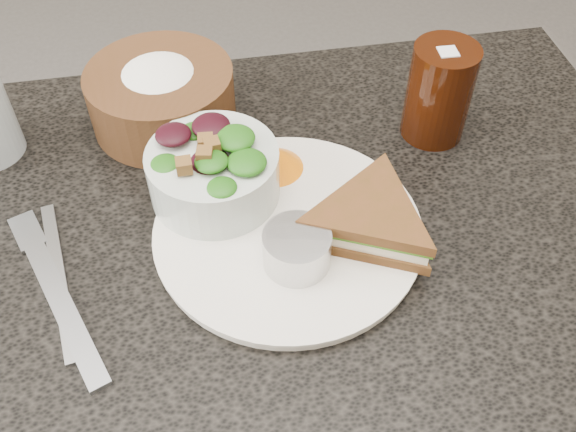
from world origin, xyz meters
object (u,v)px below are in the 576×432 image
at_px(dining_table, 246,422).
at_px(salad_bowl, 213,166).
at_px(dinner_plate, 288,231).
at_px(bread_basket, 160,88).
at_px(cola_glass, 440,88).
at_px(dressing_ramekin, 297,249).
at_px(sandwich, 370,220).

xyz_separation_m(dining_table, salad_bowl, (-0.00, 0.09, 0.43)).
xyz_separation_m(dinner_plate, salad_bowl, (-0.07, 0.06, 0.05)).
xyz_separation_m(dining_table, bread_basket, (-0.05, 0.24, 0.42)).
distance_m(dinner_plate, bread_basket, 0.24).
xyz_separation_m(dinner_plate, bread_basket, (-0.12, 0.21, 0.04)).
height_order(dining_table, cola_glass, cola_glass).
distance_m(dressing_ramekin, cola_glass, 0.27).
height_order(dining_table, dinner_plate, dinner_plate).
relative_size(sandwich, dressing_ramekin, 2.34).
distance_m(dining_table, dinner_plate, 0.39).
distance_m(dinner_plate, sandwich, 0.09).
height_order(sandwich, dressing_ramekin, sandwich).
relative_size(dinner_plate, cola_glass, 2.13).
bearing_deg(salad_bowl, bread_basket, 108.19).
height_order(dinner_plate, dressing_ramekin, dressing_ramekin).
height_order(dinner_plate, sandwich, sandwich).
bearing_deg(bread_basket, dinner_plate, -60.95).
height_order(sandwich, salad_bowl, salad_bowl).
bearing_deg(dressing_ramekin, salad_bowl, 122.32).
xyz_separation_m(sandwich, bread_basket, (-0.20, 0.23, 0.02)).
height_order(dining_table, dressing_ramekin, dressing_ramekin).
distance_m(bread_basket, cola_glass, 0.33).
xyz_separation_m(salad_bowl, bread_basket, (-0.05, 0.14, -0.00)).
bearing_deg(cola_glass, bread_basket, 166.33).
bearing_deg(dressing_ramekin, bread_basket, 114.63).
bearing_deg(dinner_plate, dining_table, -157.40).
bearing_deg(dinner_plate, bread_basket, 119.05).
bearing_deg(dinner_plate, salad_bowl, 137.14).
bearing_deg(cola_glass, dressing_ramekin, -138.57).
distance_m(dinner_plate, cola_glass, 0.25).
relative_size(sandwich, bread_basket, 0.90).
bearing_deg(salad_bowl, dressing_ramekin, -57.68).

